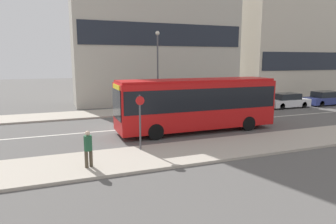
{
  "coord_description": "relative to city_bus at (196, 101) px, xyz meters",
  "views": [
    {
      "loc": [
        -4.31,
        -19.31,
        4.63
      ],
      "look_at": [
        2.43,
        -1.75,
        1.32
      ],
      "focal_mm": 32.0,
      "sensor_mm": 36.0,
      "label": 1
    }
  ],
  "objects": [
    {
      "name": "pedestrian_near_stop",
      "position": [
        -7.39,
        -4.76,
        -0.93
      ],
      "size": [
        0.34,
        0.34,
        1.58
      ],
      "rotation": [
        0.0,
        0.0,
        3.43
      ],
      "color": "#4C4233",
      "rests_on": "sidewalk_near"
    },
    {
      "name": "bus_stop_sign",
      "position": [
        -4.66,
        -3.11,
        -0.2
      ],
      "size": [
        0.44,
        0.12,
        2.77
      ],
      "color": "#4C4C51",
      "rests_on": "sidewalk_near"
    },
    {
      "name": "parked_car_0",
      "position": [
        7.8,
        5.56,
        -1.34
      ],
      "size": [
        4.14,
        1.75,
        1.27
      ],
      "color": "maroon",
      "rests_on": "ground_plane"
    },
    {
      "name": "ground_plane",
      "position": [
        -4.28,
        2.05,
        -1.95
      ],
      "size": [
        120.0,
        120.0,
        0.0
      ],
      "primitive_type": "plane",
      "color": "#595654"
    },
    {
      "name": "sidewalk_far",
      "position": [
        -4.28,
        8.3,
        -1.88
      ],
      "size": [
        44.0,
        3.5,
        0.13
      ],
      "color": "#B2A899",
      "rests_on": "ground_plane"
    },
    {
      "name": "parked_car_2",
      "position": [
        17.51,
        5.45,
        -1.29
      ],
      "size": [
        4.52,
        1.72,
        1.41
      ],
      "color": "navy",
      "rests_on": "ground_plane"
    },
    {
      "name": "parked_car_1",
      "position": [
        12.58,
        5.53,
        -1.29
      ],
      "size": [
        4.29,
        1.78,
        1.4
      ],
      "color": "silver",
      "rests_on": "ground_plane"
    },
    {
      "name": "city_bus",
      "position": [
        0.0,
        0.0,
        0.0
      ],
      "size": [
        10.41,
        2.63,
        3.39
      ],
      "rotation": [
        0.0,
        0.0,
        0.01
      ],
      "color": "red",
      "rests_on": "ground_plane"
    },
    {
      "name": "apartment_block_right_tower",
      "position": [
        22.93,
        14.84,
        6.07
      ],
      "size": [
        18.37,
        6.66,
        16.05
      ],
      "color": "beige",
      "rests_on": "ground_plane"
    },
    {
      "name": "sidewalk_near",
      "position": [
        -4.28,
        -4.2,
        -1.88
      ],
      "size": [
        44.0,
        3.5,
        0.13
      ],
      "color": "#B2A899",
      "rests_on": "ground_plane"
    },
    {
      "name": "street_lamp",
      "position": [
        -0.0,
        7.66,
        2.39
      ],
      "size": [
        0.36,
        0.36,
        6.9
      ],
      "color": "#4C4C51",
      "rests_on": "sidewalk_far"
    },
    {
      "name": "lane_centerline",
      "position": [
        -4.28,
        2.05,
        -1.94
      ],
      "size": [
        41.8,
        0.16,
        0.01
      ],
      "color": "silver",
      "rests_on": "ground_plane"
    }
  ]
}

